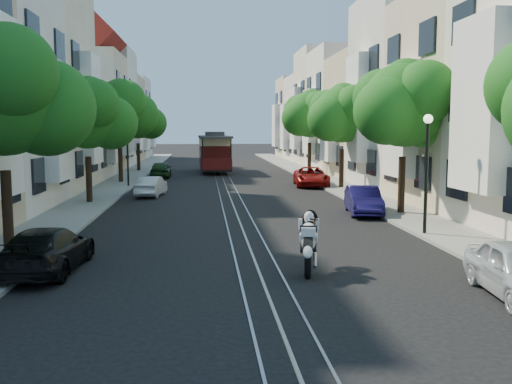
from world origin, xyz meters
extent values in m
plane|color=black|center=(0.00, 28.00, 0.00)|extent=(200.00, 200.00, 0.00)
cube|color=gray|center=(7.25, 28.00, 0.06)|extent=(2.50, 80.00, 0.12)
cube|color=gray|center=(-7.25, 28.00, 0.06)|extent=(2.50, 80.00, 0.12)
cube|color=gray|center=(-0.55, 28.00, 0.01)|extent=(0.06, 80.00, 0.02)
cube|color=gray|center=(0.00, 28.00, 0.01)|extent=(0.06, 80.00, 0.02)
cube|color=gray|center=(0.55, 28.00, 0.01)|extent=(0.06, 80.00, 0.02)
cube|color=tan|center=(0.00, 28.00, 0.00)|extent=(0.08, 80.00, 0.01)
cube|color=white|center=(8.20, 4.00, 4.62)|extent=(0.90, 3.04, 6.05)
cube|color=beige|center=(12.00, 12.00, 5.00)|extent=(7.00, 8.00, 10.00)
cube|color=white|center=(8.20, 12.00, 4.20)|extent=(0.90, 3.04, 5.50)
cube|color=silver|center=(12.00, 20.00, 6.00)|extent=(7.00, 8.00, 12.00)
cube|color=white|center=(8.20, 20.00, 5.04)|extent=(0.90, 3.04, 6.60)
cube|color=#C6B28C|center=(12.00, 28.00, 4.50)|extent=(7.00, 8.00, 9.00)
cube|color=white|center=(8.20, 28.00, 3.78)|extent=(0.90, 3.04, 4.95)
cube|color=white|center=(12.00, 36.00, 5.25)|extent=(7.00, 8.00, 10.50)
cube|color=white|center=(8.20, 36.00, 4.41)|extent=(0.90, 3.04, 5.78)
cube|color=beige|center=(12.00, 44.00, 5.75)|extent=(7.00, 8.00, 11.50)
cube|color=white|center=(8.20, 44.00, 4.83)|extent=(0.90, 3.04, 6.32)
cube|color=silver|center=(12.00, 52.00, 4.75)|extent=(7.00, 8.00, 9.50)
cube|color=white|center=(8.20, 52.00, 3.99)|extent=(0.90, 3.04, 5.23)
cube|color=beige|center=(12.00, 60.00, 5.00)|extent=(7.00, 8.00, 10.00)
cube|color=white|center=(8.20, 60.00, 4.20)|extent=(0.90, 3.04, 5.50)
cube|color=white|center=(-8.20, 12.00, 4.12)|extent=(0.90, 3.04, 5.39)
cube|color=beige|center=(-12.00, 20.00, 5.88)|extent=(7.00, 8.00, 11.76)
cube|color=white|center=(-8.20, 20.00, 4.94)|extent=(0.90, 3.04, 6.47)
cube|color=silver|center=(-12.00, 28.00, 4.41)|extent=(7.00, 8.00, 8.82)
cube|color=white|center=(-8.20, 28.00, 3.70)|extent=(0.90, 3.04, 4.85)
cube|color=beige|center=(-12.00, 36.00, 5.14)|extent=(7.00, 8.00, 10.29)
cube|color=white|center=(-8.20, 36.00, 4.32)|extent=(0.90, 3.04, 5.66)
cube|color=silver|center=(-12.00, 44.00, 5.63)|extent=(7.00, 8.00, 11.27)
cube|color=white|center=(-8.20, 44.00, 4.73)|extent=(0.90, 3.04, 6.20)
cube|color=#C6B28C|center=(-12.00, 52.00, 4.66)|extent=(7.00, 8.00, 9.31)
cube|color=white|center=(-8.20, 52.00, 3.91)|extent=(0.90, 3.04, 5.12)
cube|color=white|center=(-12.00, 60.00, 4.90)|extent=(7.00, 8.00, 9.80)
cube|color=white|center=(-8.20, 60.00, 4.12)|extent=(0.90, 3.04, 5.39)
cylinder|color=black|center=(7.20, 9.00, 1.34)|extent=(0.30, 0.30, 2.45)
sphere|color=#165615|center=(7.20, 9.00, 4.81)|extent=(3.64, 3.64, 3.64)
sphere|color=#165615|center=(8.30, 9.50, 4.41)|extent=(2.91, 2.91, 2.91)
sphere|color=#165615|center=(6.25, 8.30, 4.51)|extent=(2.84, 2.84, 2.84)
sphere|color=#165615|center=(7.30, 9.10, 5.71)|extent=(2.18, 2.18, 2.18)
cylinder|color=black|center=(7.20, 20.00, 1.31)|extent=(0.30, 0.30, 2.38)
sphere|color=#165615|center=(7.20, 20.00, 4.68)|extent=(3.54, 3.54, 3.54)
sphere|color=#165615|center=(8.30, 20.50, 4.28)|extent=(2.83, 2.83, 2.83)
sphere|color=#165615|center=(6.25, 19.30, 4.38)|extent=(2.76, 2.76, 2.76)
sphere|color=#165615|center=(7.30, 20.10, 5.58)|extent=(2.12, 2.12, 2.12)
cylinder|color=black|center=(7.20, 31.00, 1.38)|extent=(0.30, 0.30, 2.52)
sphere|color=#165615|center=(7.20, 31.00, 4.94)|extent=(3.74, 3.74, 3.74)
sphere|color=#165615|center=(8.30, 31.50, 4.54)|extent=(3.00, 3.00, 3.00)
sphere|color=#165615|center=(6.25, 30.30, 4.64)|extent=(2.92, 2.92, 2.92)
sphere|color=#165615|center=(7.30, 31.10, 5.84)|extent=(2.25, 2.25, 2.25)
cylinder|color=black|center=(-7.20, 2.00, 1.34)|extent=(0.30, 0.30, 2.45)
sphere|color=#165615|center=(-7.20, 2.00, 4.81)|extent=(3.64, 3.64, 3.64)
sphere|color=#165615|center=(-6.10, 2.50, 4.41)|extent=(2.91, 2.91, 2.91)
sphere|color=#165615|center=(-7.10, 2.10, 5.71)|extent=(2.18, 2.18, 2.18)
cylinder|color=black|center=(-7.20, 14.00, 1.26)|extent=(0.30, 0.30, 2.27)
sphere|color=#165615|center=(-7.20, 14.00, 4.47)|extent=(3.38, 3.38, 3.38)
sphere|color=#165615|center=(-6.10, 14.50, 4.07)|extent=(2.70, 2.70, 2.70)
sphere|color=#165615|center=(-8.15, 13.30, 4.17)|extent=(2.64, 2.64, 2.64)
sphere|color=#165615|center=(-7.10, 14.10, 5.38)|extent=(2.03, 2.03, 2.03)
cylinder|color=black|center=(-7.20, 25.00, 1.43)|extent=(0.30, 0.30, 2.62)
sphere|color=#165615|center=(-7.20, 25.00, 5.14)|extent=(3.90, 3.90, 3.90)
sphere|color=#165615|center=(-6.10, 25.50, 4.74)|extent=(3.12, 3.12, 3.12)
sphere|color=#165615|center=(-8.15, 24.30, 4.84)|extent=(3.04, 3.04, 3.04)
sphere|color=#165615|center=(-7.10, 25.10, 6.04)|extent=(2.34, 2.34, 2.34)
cylinder|color=black|center=(-7.20, 36.00, 1.31)|extent=(0.30, 0.30, 2.38)
sphere|color=#165615|center=(-7.20, 36.00, 4.68)|extent=(3.54, 3.54, 3.54)
sphere|color=#165615|center=(-6.10, 36.50, 4.28)|extent=(2.83, 2.83, 2.83)
sphere|color=#165615|center=(-8.15, 35.30, 4.38)|extent=(2.76, 2.76, 2.76)
sphere|color=#165615|center=(-7.10, 36.10, 5.58)|extent=(2.12, 2.12, 2.12)
cylinder|color=black|center=(6.30, 4.00, 2.12)|extent=(0.12, 0.12, 4.00)
sphere|color=#FFF2CC|center=(6.30, 4.00, 4.12)|extent=(0.32, 0.32, 0.32)
cylinder|color=black|center=(-6.30, 22.00, 2.12)|extent=(0.12, 0.12, 4.00)
sphere|color=#FFF2CC|center=(-6.30, 22.00, 4.12)|extent=(0.32, 0.32, 0.32)
torus|color=black|center=(1.20, -1.08, 0.34)|extent=(0.33, 0.86, 0.85)
torus|color=black|center=(1.47, 0.22, 1.15)|extent=(0.66, 0.70, 0.82)
ellipsoid|color=silver|center=(1.32, -0.49, 0.93)|extent=(0.72, 1.23, 1.02)
ellipsoid|color=silver|center=(1.26, -0.78, 1.14)|extent=(0.54, 0.70, 0.57)
cube|color=black|center=(1.17, -1.22, 0.90)|extent=(0.36, 0.62, 0.42)
cube|color=silver|center=(1.26, -0.81, 1.14)|extent=(0.49, 0.68, 0.26)
sphere|color=black|center=(1.33, -0.45, 1.25)|extent=(0.30, 0.30, 0.30)
cube|color=black|center=(-0.50, 34.74, 0.47)|extent=(2.67, 8.43, 0.31)
cube|color=#460D0B|center=(-0.50, 34.74, 1.72)|extent=(2.68, 5.30, 2.51)
cube|color=beige|center=(-0.50, 34.74, 2.66)|extent=(2.73, 5.36, 0.63)
cube|color=#2D2D30|center=(-0.50, 34.74, 3.08)|extent=(2.88, 8.44, 0.19)
cube|color=#2D2D30|center=(-0.50, 34.74, 3.34)|extent=(1.62, 4.75, 0.37)
imported|color=#120D42|center=(5.60, 9.33, 0.62)|extent=(1.82, 3.93, 1.25)
imported|color=maroon|center=(5.60, 21.72, 0.64)|extent=(2.50, 4.74, 1.27)
imported|color=black|center=(-5.58, 0.07, 0.60)|extent=(1.93, 4.24, 1.20)
imported|color=silver|center=(-4.40, 17.13, 0.56)|extent=(1.61, 3.54, 1.12)
imported|color=#173615|center=(-4.76, 29.36, 0.63)|extent=(1.49, 3.71, 1.26)
camera|label=1|loc=(-1.42, -15.18, 3.78)|focal=40.00mm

